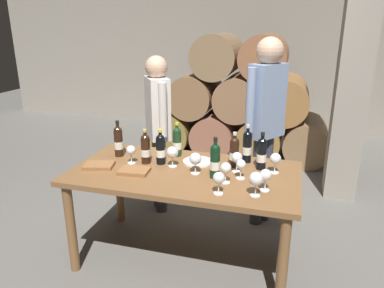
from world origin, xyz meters
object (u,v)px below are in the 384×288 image
Objects in this scene: wine_bottle_0 at (262,153)px; wine_bottle_7 at (215,160)px; wine_glass_0 at (266,176)px; wine_bottle_6 at (177,141)px; taster_seated_left at (158,122)px; wine_glass_2 at (241,165)px; sommelier_presenting at (266,116)px; dining_table at (185,182)px; tasting_notebook at (134,171)px; wine_glass_8 at (172,153)px; wine_glass_5 at (131,151)px; wine_glass_4 at (195,159)px; wine_bottle_3 at (146,148)px; wine_bottle_5 at (247,146)px; wine_glass_6 at (226,169)px; serving_plate at (198,162)px; wine_bottle_2 at (234,152)px; leather_ledger at (99,165)px; wine_glass_1 at (219,179)px; wine_glass_3 at (256,179)px; wine_bottle_1 at (118,141)px; wine_glass_9 at (275,159)px; wine_bottle_4 at (161,149)px; wine_glass_7 at (237,158)px.

wine_bottle_7 is at bearing -139.79° from wine_bottle_0.
wine_bottle_6 is at bearing 148.40° from wine_glass_0.
taster_seated_left is at bearing 128.31° from wine_bottle_6.
sommelier_presenting reaches higher than wine_glass_2.
tasting_notebook is at bearing -158.49° from dining_table.
wine_bottle_6 is 0.83m from sommelier_presenting.
wine_glass_5 is at bearing -175.42° from wine_glass_8.
wine_glass_0 is 0.09× the size of sommelier_presenting.
wine_bottle_3 is at bearing 167.10° from wine_glass_4.
wine_bottle_5 is at bearing 64.88° from wine_bottle_7.
wine_glass_6 is (0.50, -0.43, -0.02)m from wine_bottle_6.
taster_seated_left reaches higher than wine_glass_2.
wine_glass_4 is at bearing -79.37° from serving_plate.
sommelier_presenting is at bearing 72.25° from wine_bottle_2.
leather_ledger is (-0.31, -0.18, -0.11)m from wine_bottle_3.
wine_glass_1 is at bearing -51.46° from wine_bottle_6.
wine_glass_5 is at bearing -170.40° from wine_bottle_0.
wine_bottle_0 reaches higher than tasting_notebook.
wine_glass_3 is (0.72, -0.57, -0.01)m from wine_bottle_6.
wine_glass_6 is (-0.28, 0.05, -0.00)m from wine_glass_0.
wine_glass_2 is (0.77, -0.10, -0.02)m from wine_bottle_3.
wine_bottle_1 is 1.01× the size of wine_bottle_7.
wine_glass_9 reaches higher than wine_glass_2.
wine_glass_1 is (0.67, -0.38, -0.01)m from wine_bottle_3.
sommelier_presenting reaches higher than wine_bottle_4.
wine_glass_8 is at bearing -80.07° from wine_bottle_6.
tasting_notebook is (-0.35, -0.14, 0.11)m from dining_table.
wine_bottle_5 is (1.04, 0.16, 0.00)m from wine_bottle_1.
wine_bottle_2 reaches higher than tasting_notebook.
taster_seated_left is at bearing 140.97° from wine_glass_0.
wine_glass_2 is at bearing -9.96° from wine_bottle_1.
wine_glass_1 is 0.09× the size of sommelier_presenting.
wine_glass_1 is 0.18m from wine_glass_6.
wine_bottle_2 is 0.11m from wine_glass_7.
wine_bottle_4 is at bearing -9.60° from wine_bottle_1.
wine_glass_7 is at bearing -0.29° from wine_bottle_4.
wine_glass_7 is (-0.04, -0.23, -0.02)m from wine_bottle_5.
wine_glass_3 is at bearing -88.30° from wine_bottle_0.
wine_bottle_5 is 2.07× the size of wine_glass_5.
wine_bottle_0 is 1.05× the size of wine_bottle_3.
taster_seated_left is (-0.49, 0.72, 0.25)m from dining_table.
wine_bottle_3 is 1.85× the size of wine_glass_6.
wine_bottle_7 reaches higher than wine_glass_6.
wine_bottle_3 reaches higher than wine_glass_0.
wine_bottle_5 is at bearing 1.93° from wine_bottle_6.
wine_glass_0 is 0.11m from wine_glass_3.
wine_bottle_7 is 0.12m from wine_glass_6.
wine_glass_6 is (0.56, -0.22, -0.02)m from wine_bottle_4.
sommelier_presenting is at bearing 55.48° from dining_table.
wine_glass_3 is (0.79, -0.36, -0.01)m from wine_bottle_4.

